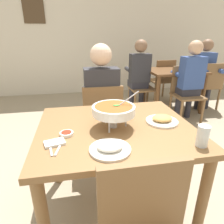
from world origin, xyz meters
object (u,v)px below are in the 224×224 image
object	(u,v)px
appetizer_plate	(162,120)
chair_bg_middle	(209,83)
curry_bowl	(114,110)
chair_diner_main	(102,118)
rice_plate	(110,147)
chair_bg_corner	(163,78)
chair_bg_left	(185,90)
dining_table_main	(116,140)
drink_glass	(203,137)
patron_bg_middle	(204,70)
patron_bg_left	(190,77)
dining_table_far	(174,77)
patron_bg_right	(139,72)
chair_bg_right	(141,84)
sauce_dish	(67,134)
diner_main	(101,97)

from	to	relation	value
appetizer_plate	chair_bg_middle	xyz separation A→B (m)	(1.89, 2.04, -0.28)
appetizer_plate	curry_bowl	bearing A→B (deg)	-177.90
chair_diner_main	rice_plate	world-z (taller)	chair_diner_main
chair_bg_corner	chair_bg_left	bearing A→B (deg)	-91.75
dining_table_main	chair_diner_main	world-z (taller)	chair_diner_main
drink_glass	chair_bg_left	world-z (taller)	drink_glass
curry_bowl	patron_bg_middle	size ratio (longest dim) A/B	0.25
rice_plate	chair_bg_left	bearing A→B (deg)	50.45
dining_table_main	patron_bg_left	size ratio (longest dim) A/B	0.85
rice_plate	drink_glass	world-z (taller)	drink_glass
drink_glass	chair_bg_corner	size ratio (longest dim) A/B	0.14
dining_table_far	chair_bg_corner	bearing A→B (deg)	88.07
appetizer_plate	chair_bg_left	xyz separation A→B (m)	(1.19, 1.67, -0.28)
chair_bg_corner	drink_glass	bearing A→B (deg)	-110.45
chair_bg_corner	patron_bg_left	size ratio (longest dim) A/B	0.69
patron_bg_right	rice_plate	bearing A→B (deg)	-111.34
chair_bg_left	rice_plate	bearing A→B (deg)	-129.55
dining_table_main	curry_bowl	xyz separation A→B (m)	(-0.02, -0.02, 0.25)
chair_bg_right	appetizer_plate	bearing A→B (deg)	-104.71
dining_table_main	chair_bg_right	xyz separation A→B (m)	(0.95, 2.27, -0.14)
sauce_dish	chair_bg_corner	world-z (taller)	chair_bg_corner
diner_main	drink_glass	world-z (taller)	diner_main
diner_main	rice_plate	xyz separation A→B (m)	(-0.10, -1.10, 0.05)
chair_diner_main	chair_bg_right	distance (m)	1.79
rice_plate	diner_main	bearing A→B (deg)	84.96
sauce_dish	chair_bg_left	distance (m)	2.59
dining_table_main	patron_bg_right	distance (m)	2.38
chair_bg_right	chair_bg_corner	bearing A→B (deg)	32.02
sauce_dish	chair_bg_corner	size ratio (longest dim) A/B	0.10
sauce_dish	patron_bg_middle	size ratio (longest dim) A/B	0.07
dining_table_main	curry_bowl	world-z (taller)	curry_bowl
sauce_dish	chair_bg_right	distance (m)	2.70
chair_bg_right	patron_bg_middle	xyz separation A→B (m)	(1.22, -0.14, 0.24)
chair_bg_left	patron_bg_right	world-z (taller)	patron_bg_right
rice_plate	chair_bg_left	distance (m)	2.59
chair_bg_left	chair_bg_right	bearing A→B (deg)	134.68
curry_bowl	rice_plate	size ratio (longest dim) A/B	1.39
patron_bg_left	patron_bg_middle	distance (m)	0.79
sauce_dish	patron_bg_left	xyz separation A→B (m)	(1.91, 1.70, -0.04)
dining_table_far	dining_table_main	bearing A→B (deg)	-125.90
chair_bg_corner	patron_bg_right	bearing A→B (deg)	-146.73
diner_main	drink_glass	distance (m)	1.24
dining_table_main	drink_glass	size ratio (longest dim) A/B	8.54
chair_bg_left	chair_bg_right	world-z (taller)	same
chair_diner_main	dining_table_far	xyz separation A→B (m)	(1.55, 1.39, 0.12)
drink_glass	dining_table_far	bearing A→B (deg)	66.16
chair_bg_middle	chair_bg_corner	size ratio (longest dim) A/B	1.00
patron_bg_right	chair_bg_right	bearing A→B (deg)	43.55
chair_bg_left	chair_bg_corner	world-z (taller)	same
dining_table_main	patron_bg_left	xyz separation A→B (m)	(1.56, 1.62, 0.09)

